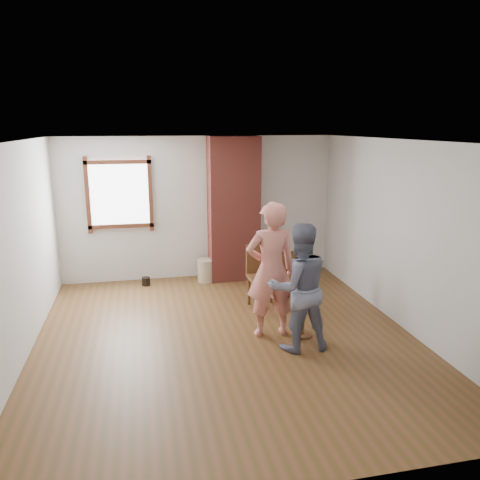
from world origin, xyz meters
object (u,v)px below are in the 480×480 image
dining_chair_left (262,273)px  man (299,287)px  side_table (303,308)px  dining_chair_right (286,274)px  stoneware_crock (206,270)px  person_pink (271,270)px

dining_chair_left → man: man is taller
man → side_table: bearing=-119.9°
dining_chair_left → dining_chair_right: size_ratio=1.21×
dining_chair_left → dining_chair_right: (0.43, 0.13, -0.10)m
dining_chair_left → dining_chair_right: dining_chair_left is taller
stoneware_crock → dining_chair_right: bearing=-48.1°
stoneware_crock → dining_chair_left: bearing=-63.2°
person_pink → stoneware_crock: bearing=-76.9°
dining_chair_left → man: (0.08, -1.48, 0.27)m
side_table → dining_chair_left: bearing=102.5°
dining_chair_right → person_pink: size_ratio=0.44×
man → dining_chair_left: bearing=-88.0°
dining_chair_left → person_pink: bearing=-100.7°
dining_chair_right → man: bearing=-97.2°
person_pink → man: bearing=117.6°
stoneware_crock → side_table: size_ratio=0.69×
stoneware_crock → person_pink: (0.54, -2.40, 0.71)m
side_table → person_pink: (-0.41, 0.13, 0.52)m
dining_chair_right → side_table: bearing=-92.5°
stoneware_crock → dining_chair_right: 1.69m
stoneware_crock → side_table: bearing=-69.4°
dining_chair_left → man: size_ratio=0.60×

